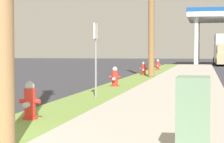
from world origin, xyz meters
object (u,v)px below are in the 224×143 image
object	(u,v)px
fire_hydrant_fourth	(158,65)
street_sign_post	(96,44)
fire_hydrant_third	(144,69)
fire_hydrant_second	(115,78)
fire_hydrant_nearest	(30,102)
utility_cabinet	(193,118)

from	to	relation	value
fire_hydrant_fourth	street_sign_post	size ratio (longest dim) A/B	0.35
fire_hydrant_third	fire_hydrant_second	bearing A→B (deg)	-90.13
fire_hydrant_fourth	fire_hydrant_second	bearing A→B (deg)	-90.23
fire_hydrant_fourth	fire_hydrant_nearest	bearing A→B (deg)	-90.23
fire_hydrant_third	street_sign_post	world-z (taller)	street_sign_post
fire_hydrant_second	fire_hydrant_nearest	bearing A→B (deg)	-90.23
fire_hydrant_third	fire_hydrant_nearest	bearing A→B (deg)	-90.18
utility_cabinet	street_sign_post	distance (m)	7.21
fire_hydrant_third	utility_cabinet	bearing A→B (deg)	-80.36
fire_hydrant_second	fire_hydrant_fourth	distance (m)	15.04
fire_hydrant_fourth	street_sign_post	xyz separation A→B (m)	(0.20, -19.05, 1.19)
utility_cabinet	fire_hydrant_fourth	bearing A→B (deg)	96.91
fire_hydrant_nearest	fire_hydrant_third	world-z (taller)	same
fire_hydrant_nearest	fire_hydrant_fourth	bearing A→B (deg)	89.77
fire_hydrant_nearest	street_sign_post	bearing A→B (deg)	86.08
fire_hydrant_third	fire_hydrant_fourth	size ratio (longest dim) A/B	1.00
fire_hydrant_nearest	fire_hydrant_fourth	xyz separation A→B (m)	(0.09, 23.26, 0.00)
fire_hydrant_nearest	fire_hydrant_third	distance (m)	16.17
fire_hydrant_third	street_sign_post	distance (m)	12.03
street_sign_post	fire_hydrant_fourth	bearing A→B (deg)	90.59
fire_hydrant_fourth	fire_hydrant_third	bearing A→B (deg)	-90.34
fire_hydrant_second	utility_cabinet	size ratio (longest dim) A/B	0.75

